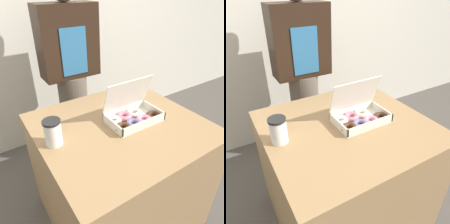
% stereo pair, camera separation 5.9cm
% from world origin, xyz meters
% --- Properties ---
extents(ground_plane, '(14.00, 14.00, 0.00)m').
position_xyz_m(ground_plane, '(0.00, 0.00, 0.00)').
color(ground_plane, '#4C4742').
extents(wall_back, '(10.00, 0.05, 2.60)m').
position_xyz_m(wall_back, '(0.00, 1.18, 1.30)').
color(wall_back, beige).
rests_on(wall_back, ground_plane).
extents(table, '(0.91, 0.86, 0.77)m').
position_xyz_m(table, '(0.00, 0.00, 0.38)').
color(table, '#99754C').
rests_on(table, ground_plane).
extents(donut_box, '(0.34, 0.22, 0.24)m').
position_xyz_m(donut_box, '(0.08, -0.01, 0.80)').
color(donut_box, white).
rests_on(donut_box, table).
extents(coffee_cup, '(0.09, 0.09, 0.14)m').
position_xyz_m(coffee_cup, '(-0.37, 0.04, 0.84)').
color(coffee_cup, white).
rests_on(coffee_cup, table).
extents(person_customer, '(0.44, 0.24, 1.58)m').
position_xyz_m(person_customer, '(0.03, 0.73, 0.85)').
color(person_customer, '#665B51').
rests_on(person_customer, ground_plane).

